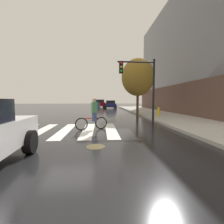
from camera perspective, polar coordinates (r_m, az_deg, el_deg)
ground_plane at (r=8.28m, az=-15.81°, el=-6.58°), size 120.00×120.00×0.00m
crosswalk_stripes at (r=8.31m, az=-16.86°, el=-6.52°), size 5.25×4.11×0.01m
manhole_cover at (r=5.34m, az=-6.04°, el=-12.52°), size 0.64×0.64×0.01m
sedan_mid at (r=27.97m, az=-0.64°, el=2.83°), size 2.05×4.27×1.47m
sedan_far at (r=32.35m, az=-4.65°, el=3.19°), size 2.52×4.87×1.63m
cyclist at (r=8.16m, az=-6.73°, el=-0.62°), size 1.65×0.55×1.69m
traffic_light_near at (r=10.46m, az=10.74°, el=11.52°), size 2.47×0.28×4.20m
fire_hydrant at (r=14.17m, az=16.77°, el=0.11°), size 0.33×0.22×0.78m
street_tree_near at (r=15.26m, az=9.49°, el=12.49°), size 3.09×3.09×5.49m
corner_building at (r=24.53m, az=35.25°, el=15.61°), size 14.18×21.61×13.37m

